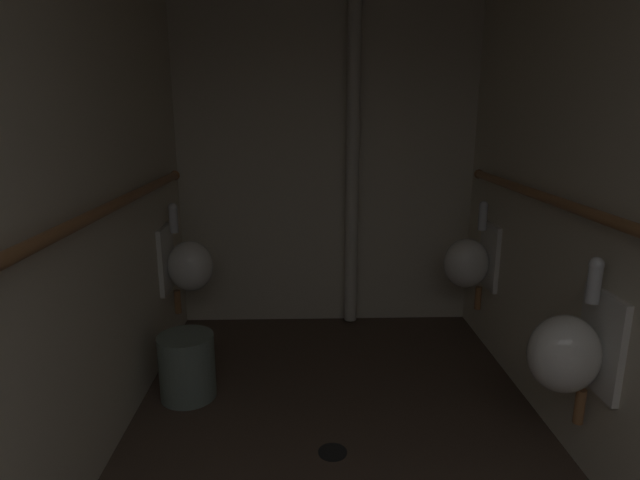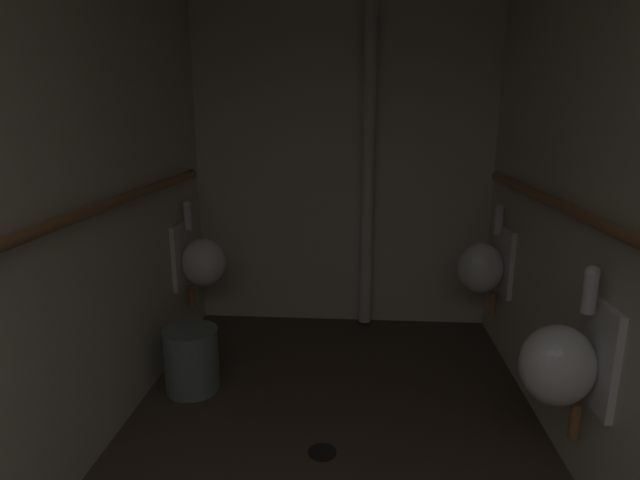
% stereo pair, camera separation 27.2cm
% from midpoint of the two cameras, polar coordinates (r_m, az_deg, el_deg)
% --- Properties ---
extents(wall_left, '(0.06, 3.72, 2.40)m').
position_cam_midpoint_polar(wall_left, '(2.32, -24.17, 2.94)').
color(wall_left, beige).
rests_on(wall_left, ground).
extents(wall_right, '(0.06, 3.72, 2.40)m').
position_cam_midpoint_polar(wall_right, '(2.35, 33.54, 1.95)').
color(wall_right, beige).
rests_on(wall_right, ground).
extents(wall_back, '(2.31, 0.06, 2.40)m').
position_cam_midpoint_polar(wall_back, '(3.86, 4.59, 8.05)').
color(wall_back, beige).
rests_on(wall_back, ground).
extents(urinal_left_mid, '(0.32, 0.30, 0.76)m').
position_cam_midpoint_polar(urinal_left_mid, '(3.56, -11.00, -2.32)').
color(urinal_left_mid, silver).
extents(urinal_right_mid, '(0.32, 0.30, 0.76)m').
position_cam_midpoint_polar(urinal_right_mid, '(2.40, 28.39, -11.98)').
color(urinal_right_mid, silver).
extents(urinal_right_far, '(0.32, 0.30, 0.76)m').
position_cam_midpoint_polar(urinal_right_far, '(3.58, 19.82, -2.79)').
color(urinal_right_far, silver).
extents(supply_pipe_left, '(0.06, 3.02, 0.06)m').
position_cam_midpoint_polar(supply_pipe_left, '(2.29, -22.04, 2.51)').
color(supply_pipe_left, '#936038').
extents(supply_pipe_right, '(0.06, 3.01, 0.06)m').
position_cam_midpoint_polar(supply_pipe_right, '(2.33, 31.28, 1.67)').
color(supply_pipe_right, '#936038').
extents(standpipe_back_wall, '(0.09, 0.09, 2.35)m').
position_cam_midpoint_polar(standpipe_back_wall, '(3.75, 7.45, 7.82)').
color(standpipe_back_wall, beige).
rests_on(standpipe_back_wall, ground).
extents(floor_drain, '(0.14, 0.14, 0.01)m').
position_cam_midpoint_polar(floor_drain, '(2.67, 3.39, -22.49)').
color(floor_drain, black).
rests_on(floor_drain, ground).
extents(waste_bin, '(0.31, 0.31, 0.38)m').
position_cam_midpoint_polar(waste_bin, '(3.14, -11.59, -12.94)').
color(waste_bin, slate).
rests_on(waste_bin, ground).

